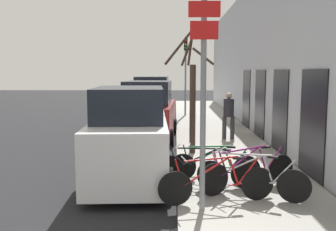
# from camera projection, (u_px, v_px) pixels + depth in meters

# --- Properties ---
(ground_plane) EXTENTS (80.00, 80.00, 0.00)m
(ground_plane) POSITION_uv_depth(u_px,v_px,m) (149.00, 145.00, 13.77)
(ground_plane) COLOR black
(sidewalk_curb) EXTENTS (3.20, 32.00, 0.15)m
(sidewalk_curb) POSITION_uv_depth(u_px,v_px,m) (212.00, 131.00, 16.49)
(sidewalk_curb) COLOR #9E9B93
(sidewalk_curb) RESTS_ON ground
(building_facade) EXTENTS (0.23, 32.00, 6.50)m
(building_facade) POSITION_uv_depth(u_px,v_px,m) (254.00, 59.00, 16.02)
(building_facade) COLOR #B2B7C1
(building_facade) RESTS_ON ground
(signpost) EXTENTS (0.55, 0.12, 3.88)m
(signpost) POSITION_uv_depth(u_px,v_px,m) (203.00, 94.00, 6.62)
(signpost) COLOR gray
(signpost) RESTS_ON sidewalk_curb
(bicycle_0) EXTENTS (2.27, 0.61, 0.92)m
(bicycle_0) POSITION_uv_depth(u_px,v_px,m) (217.00, 183.00, 7.19)
(bicycle_0) COLOR black
(bicycle_0) RESTS_ON sidewalk_curb
(bicycle_1) EXTENTS (2.13, 1.01, 0.91)m
(bicycle_1) POSITION_uv_depth(u_px,v_px,m) (251.00, 178.00, 7.54)
(bicycle_1) COLOR black
(bicycle_1) RESTS_ON sidewalk_curb
(bicycle_2) EXTENTS (2.21, 1.16, 0.94)m
(bicycle_2) POSITION_uv_depth(u_px,v_px,m) (249.00, 172.00, 7.98)
(bicycle_2) COLOR black
(bicycle_2) RESTS_ON sidewalk_curb
(bicycle_3) EXTENTS (2.25, 0.71, 0.88)m
(bicycle_3) POSITION_uv_depth(u_px,v_px,m) (207.00, 169.00, 8.29)
(bicycle_3) COLOR black
(bicycle_3) RESTS_ON sidewalk_curb
(bicycle_4) EXTENTS (2.07, 0.44, 0.84)m
(bicycle_4) POSITION_uv_depth(u_px,v_px,m) (215.00, 165.00, 8.68)
(bicycle_4) COLOR black
(bicycle_4) RESTS_ON sidewalk_curb
(parked_car_0) EXTENTS (2.17, 4.58, 2.30)m
(parked_car_0) POSITION_uv_depth(u_px,v_px,m) (130.00, 138.00, 9.19)
(parked_car_0) COLOR silver
(parked_car_0) RESTS_ON ground
(parked_car_1) EXTENTS (2.24, 4.65, 2.31)m
(parked_car_1) POSITION_uv_depth(u_px,v_px,m) (149.00, 113.00, 14.74)
(parked_car_1) COLOR maroon
(parked_car_1) RESTS_ON ground
(parked_car_2) EXTENTS (2.11, 4.70, 2.41)m
(parked_car_2) POSITION_uv_depth(u_px,v_px,m) (152.00, 101.00, 19.93)
(parked_car_2) COLOR navy
(parked_car_2) RESTS_ON ground
(pedestrian_near) EXTENTS (0.46, 0.39, 1.75)m
(pedestrian_near) POSITION_uv_depth(u_px,v_px,m) (229.00, 112.00, 14.00)
(pedestrian_near) COLOR #333338
(pedestrian_near) RESTS_ON sidewalk_curb
(street_tree) EXTENTS (1.52, 1.39, 3.85)m
(street_tree) POSITION_uv_depth(u_px,v_px,m) (192.00, 96.00, 11.55)
(street_tree) COLOR #3D2D23
(street_tree) RESTS_ON sidewalk_curb
(traffic_light) EXTENTS (0.20, 0.30, 4.50)m
(traffic_light) POSITION_uv_depth(u_px,v_px,m) (186.00, 65.00, 21.39)
(traffic_light) COLOR gray
(traffic_light) RESTS_ON sidewalk_curb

